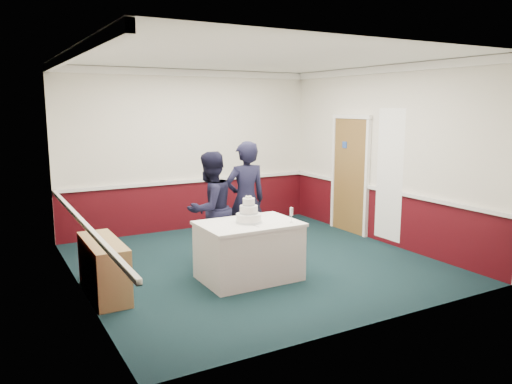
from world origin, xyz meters
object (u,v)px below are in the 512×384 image
sideboard (104,268)px  wedding_cake (249,214)px  cake_knife (254,226)px  person_man (210,209)px  champagne_flute (291,212)px  person_woman (246,200)px  cake_table (249,250)px

sideboard → wedding_cake: size_ratio=3.30×
sideboard → cake_knife: bearing=-17.1°
person_man → champagne_flute: bearing=101.1°
person_man → wedding_cake: bearing=82.2°
person_woman → champagne_flute: bearing=97.6°
champagne_flute → person_woman: 1.16m
wedding_cake → champagne_flute: wedding_cake is taller
cake_table → person_woman: 1.10m
cake_knife → person_man: size_ratio=0.13×
sideboard → champagne_flute: 2.51m
sideboard → wedding_cake: bearing=-11.0°
cake_table → person_man: 0.96m
sideboard → person_man: person_man is taller
wedding_cake → champagne_flute: bearing=-29.2°
cake_table → champagne_flute: 0.78m
champagne_flute → person_woman: (-0.08, 1.16, -0.02)m
person_man → cake_table: bearing=82.2°
cake_knife → champagne_flute: size_ratio=1.07×
wedding_cake → cake_knife: size_ratio=1.65×
cake_table → cake_knife: (-0.03, -0.20, 0.39)m
cake_table → champagne_flute: bearing=-29.2°
cake_table → person_woman: person_woman is taller
wedding_cake → cake_table: bearing=-90.0°
cake_table → wedding_cake: (0.00, 0.00, 0.50)m
cake_table → wedding_cake: 0.50m
cake_knife → cake_table: bearing=73.4°
sideboard → cake_knife: 1.96m
sideboard → champagne_flute: size_ratio=5.85×
cake_table → champagne_flute: champagne_flute is taller
sideboard → person_woman: (2.27, 0.52, 0.56)m
sideboard → champagne_flute: bearing=-15.2°
sideboard → cake_knife: cake_knife is taller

